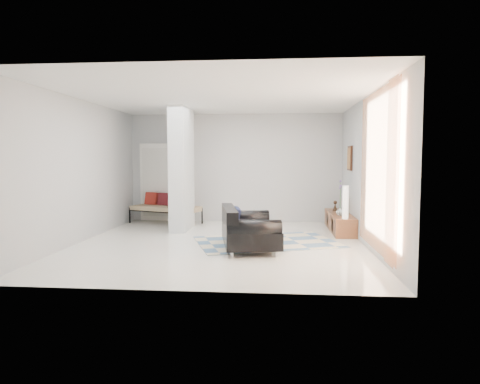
{
  "coord_description": "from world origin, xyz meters",
  "views": [
    {
      "loc": [
        1.08,
        -8.11,
        1.64
      ],
      "look_at": [
        0.33,
        0.6,
        0.96
      ],
      "focal_mm": 32.0,
      "sensor_mm": 36.0,
      "label": 1
    }
  ],
  "objects": [
    {
      "name": "daybed",
      "position": [
        -1.73,
        2.48,
        0.42
      ],
      "size": [
        1.89,
        1.3,
        0.77
      ],
      "rotation": [
        0.0,
        0.0,
        -0.36
      ],
      "color": "black",
      "rests_on": "floor"
    },
    {
      "name": "wall_front",
      "position": [
        0.0,
        -3.0,
        1.4
      ],
      "size": [
        6.0,
        0.0,
        6.0
      ],
      "primitive_type": "plane",
      "rotation": [
        -1.57,
        0.0,
        0.0
      ],
      "color": "#B2B5B7",
      "rests_on": "ground"
    },
    {
      "name": "vase",
      "position": [
        2.47,
        1.34,
        0.49
      ],
      "size": [
        0.18,
        0.18,
        0.19
      ],
      "primitive_type": "imported",
      "rotation": [
        0.0,
        0.0,
        -0.0
      ],
      "color": "silver",
      "rests_on": "media_console"
    },
    {
      "name": "wall_left",
      "position": [
        -2.75,
        0.0,
        1.4
      ],
      "size": [
        0.0,
        6.0,
        6.0
      ],
      "primitive_type": "plane",
      "rotation": [
        1.57,
        0.0,
        1.57
      ],
      "color": "#B2B5B7",
      "rests_on": "ground"
    },
    {
      "name": "bronze_figurine",
      "position": [
        2.47,
        2.13,
        0.52
      ],
      "size": [
        0.14,
        0.14,
        0.25
      ],
      "primitive_type": null,
      "rotation": [
        0.0,
        0.0,
        0.14
      ],
      "color": "black",
      "rests_on": "media_console"
    },
    {
      "name": "cylinder_lamp",
      "position": [
        2.5,
        0.81,
        0.74
      ],
      "size": [
        0.13,
        0.13,
        0.69
      ],
      "primitive_type": "cylinder",
      "color": "white",
      "rests_on": "media_console"
    },
    {
      "name": "floor",
      "position": [
        0.0,
        0.0,
        0.0
      ],
      "size": [
        6.0,
        6.0,
        0.0
      ],
      "primitive_type": "plane",
      "color": "silver",
      "rests_on": "ground"
    },
    {
      "name": "media_console",
      "position": [
        2.52,
        1.7,
        0.2
      ],
      "size": [
        0.45,
        2.04,
        0.8
      ],
      "color": "brown",
      "rests_on": "floor"
    },
    {
      "name": "loveseat",
      "position": [
        0.54,
        -0.41,
        0.35
      ],
      "size": [
        1.21,
        1.75,
        0.76
      ],
      "rotation": [
        0.0,
        0.0,
        0.18
      ],
      "color": "silver",
      "rests_on": "floor"
    },
    {
      "name": "hallway_door",
      "position": [
        -2.1,
        2.96,
        1.02
      ],
      "size": [
        0.85,
        0.06,
        2.04
      ],
      "primitive_type": "cube",
      "color": "white",
      "rests_on": "floor"
    },
    {
      "name": "wall_art",
      "position": [
        2.72,
        1.7,
        1.65
      ],
      "size": [
        0.04,
        0.45,
        0.55
      ],
      "primitive_type": "cube",
      "color": "#34180E",
      "rests_on": "wall_right"
    },
    {
      "name": "wall_back",
      "position": [
        0.0,
        3.0,
        1.4
      ],
      "size": [
        6.0,
        0.0,
        6.0
      ],
      "primitive_type": "plane",
      "rotation": [
        1.57,
        0.0,
        0.0
      ],
      "color": "#B2B5B7",
      "rests_on": "ground"
    },
    {
      "name": "curtain",
      "position": [
        2.67,
        -1.15,
        1.45
      ],
      "size": [
        0.0,
        2.55,
        2.55
      ],
      "primitive_type": "plane",
      "rotation": [
        1.57,
        0.0,
        1.57
      ],
      "color": "#FD8942",
      "rests_on": "wall_right"
    },
    {
      "name": "ceiling",
      "position": [
        0.0,
        0.0,
        2.8
      ],
      "size": [
        6.0,
        6.0,
        0.0
      ],
      "primitive_type": "plane",
      "rotation": [
        3.14,
        0.0,
        0.0
      ],
      "color": "white",
      "rests_on": "wall_back"
    },
    {
      "name": "area_rug",
      "position": [
        0.9,
        0.2,
        0.01
      ],
      "size": [
        3.1,
        2.54,
        0.01
      ],
      "primitive_type": "cube",
      "rotation": [
        0.0,
        0.0,
        0.33
      ],
      "color": "beige",
      "rests_on": "floor"
    },
    {
      "name": "wall_right",
      "position": [
        2.75,
        0.0,
        1.4
      ],
      "size": [
        0.0,
        6.0,
        6.0
      ],
      "primitive_type": "plane",
      "rotation": [
        1.57,
        0.0,
        -1.57
      ],
      "color": "#B2B5B7",
      "rests_on": "ground"
    },
    {
      "name": "partition_column",
      "position": [
        -1.1,
        1.6,
        1.4
      ],
      "size": [
        0.35,
        1.2,
        2.8
      ],
      "primitive_type": "cube",
      "color": "silver",
      "rests_on": "floor"
    }
  ]
}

